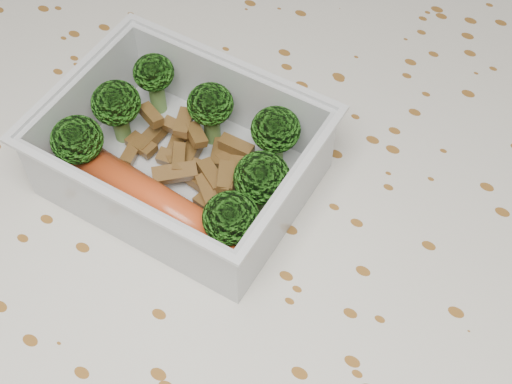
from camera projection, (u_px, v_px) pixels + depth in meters
The scene contains 6 objects.
dining_table at pixel (254, 273), 0.53m from camera, with size 1.40×0.90×0.75m.
tablecloth at pixel (254, 237), 0.49m from camera, with size 1.46×0.96×0.19m.
lunch_container at pixel (183, 161), 0.45m from camera, with size 0.16×0.13×0.06m.
broccoli_florets at pixel (190, 141), 0.44m from camera, with size 0.15×0.10×0.05m.
meat_pile at pixel (199, 162), 0.46m from camera, with size 0.09×0.06×0.03m.
sausage at pixel (157, 204), 0.44m from camera, with size 0.14×0.03×0.02m.
Camera 1 is at (0.13, -0.22, 1.13)m, focal length 50.00 mm.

